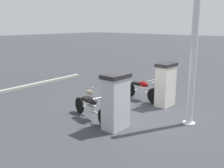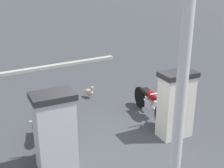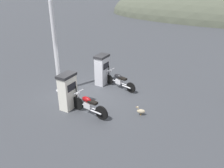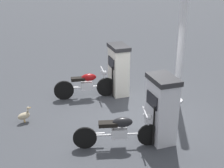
# 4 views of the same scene
# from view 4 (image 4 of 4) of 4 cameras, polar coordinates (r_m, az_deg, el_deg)

# --- Properties ---
(ground_plane) EXTENTS (120.00, 120.00, 0.00)m
(ground_plane) POSITION_cam_4_polar(r_m,az_deg,el_deg) (9.02, 3.68, -5.49)
(ground_plane) COLOR #383A3F
(fuel_pump_near) EXTENTS (0.58, 0.87, 1.66)m
(fuel_pump_near) POSITION_cam_4_polar(r_m,az_deg,el_deg) (9.98, 1.21, 2.72)
(fuel_pump_near) COLOR silver
(fuel_pump_near) RESTS_ON ground
(fuel_pump_far) EXTENTS (0.61, 0.85, 1.68)m
(fuel_pump_far) POSITION_cam_4_polar(r_m,az_deg,el_deg) (7.49, 9.18, -4.58)
(fuel_pump_far) COLOR silver
(fuel_pump_far) RESTS_ON ground
(motorcycle_near_pump) EXTENTS (1.99, 0.61, 0.95)m
(motorcycle_near_pump) POSITION_cam_4_polar(r_m,az_deg,el_deg) (9.84, -4.84, -0.12)
(motorcycle_near_pump) COLOR black
(motorcycle_near_pump) RESTS_ON ground
(motorcycle_far_pump) EXTENTS (2.05, 0.80, 0.92)m
(motorcycle_far_pump) POSITION_cam_4_polar(r_m,az_deg,el_deg) (7.31, 1.29, -8.52)
(motorcycle_far_pump) COLOR black
(motorcycle_far_pump) RESTS_ON ground
(wandering_duck) EXTENTS (0.42, 0.28, 0.43)m
(wandering_duck) POSITION_cam_4_polar(r_m,az_deg,el_deg) (8.80, -16.02, -5.65)
(wandering_duck) COLOR tan
(wandering_duck) RESTS_ON ground
(canopy_support_pole) EXTENTS (0.40, 0.40, 4.52)m
(canopy_support_pole) POSITION_cam_4_polar(r_m,az_deg,el_deg) (9.25, 12.91, 9.20)
(canopy_support_pole) COLOR silver
(canopy_support_pole) RESTS_ON ground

